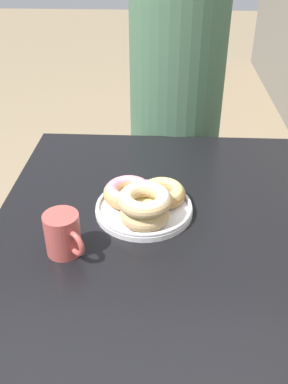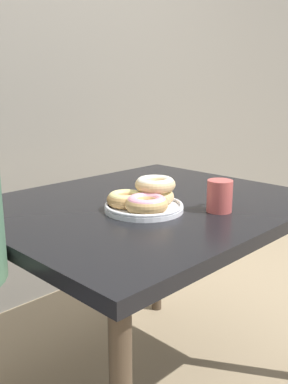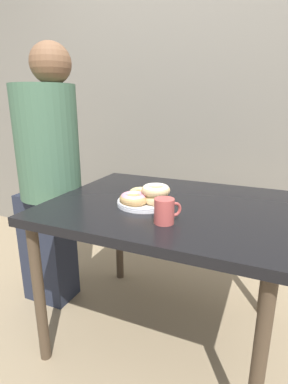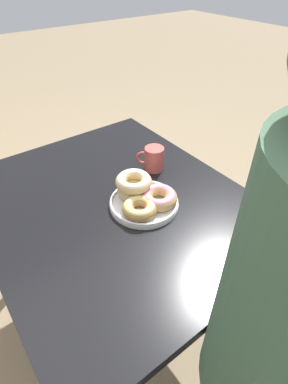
% 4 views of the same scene
% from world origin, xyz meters
% --- Properties ---
extents(ground_plane, '(14.00, 14.00, 0.00)m').
position_xyz_m(ground_plane, '(0.00, 0.00, 0.00)').
color(ground_plane, '#937F60').
extents(dining_table, '(1.06, 0.88, 0.74)m').
position_xyz_m(dining_table, '(0.00, 0.19, 0.66)').
color(dining_table, black).
rests_on(dining_table, ground_plane).
extents(donut_plate, '(0.27, 0.26, 0.10)m').
position_xyz_m(donut_plate, '(-0.08, 0.12, 0.77)').
color(donut_plate, white).
rests_on(donut_plate, dining_table).
extents(coffee_mug, '(0.09, 0.10, 0.10)m').
position_xyz_m(coffee_mug, '(0.08, -0.05, 0.79)').
color(coffee_mug, '#B74C47').
rests_on(coffee_mug, dining_table).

